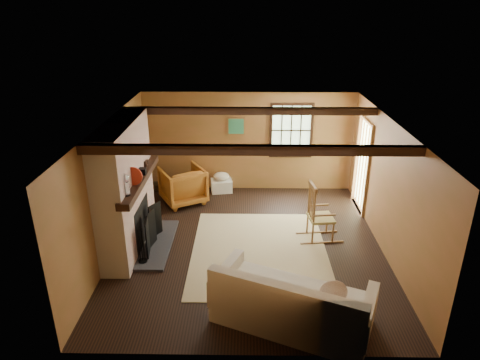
{
  "coord_description": "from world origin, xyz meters",
  "views": [
    {
      "loc": [
        -0.05,
        -7.06,
        4.3
      ],
      "look_at": [
        -0.17,
        0.4,
        1.19
      ],
      "focal_mm": 32.0,
      "sensor_mm": 36.0,
      "label": 1
    }
  ],
  "objects_px": {
    "fireplace": "(127,192)",
    "rocking_chair": "(319,216)",
    "armchair": "(183,185)",
    "sofa": "(291,306)",
    "laundry_basket": "(221,186)"
  },
  "relations": [
    {
      "from": "rocking_chair",
      "to": "armchair",
      "type": "distance_m",
      "value": 3.29
    },
    {
      "from": "fireplace",
      "to": "sofa",
      "type": "height_order",
      "value": "fireplace"
    },
    {
      "from": "rocking_chair",
      "to": "armchair",
      "type": "bearing_deg",
      "value": 53.4
    },
    {
      "from": "sofa",
      "to": "armchair",
      "type": "relative_size",
      "value": 2.63
    },
    {
      "from": "rocking_chair",
      "to": "armchair",
      "type": "height_order",
      "value": "rocking_chair"
    },
    {
      "from": "rocking_chair",
      "to": "laundry_basket",
      "type": "relative_size",
      "value": 2.34
    },
    {
      "from": "fireplace",
      "to": "rocking_chair",
      "type": "bearing_deg",
      "value": 4.83
    },
    {
      "from": "fireplace",
      "to": "sofa",
      "type": "xyz_separation_m",
      "value": [
        2.82,
        -2.14,
        -0.78
      ]
    },
    {
      "from": "fireplace",
      "to": "laundry_basket",
      "type": "height_order",
      "value": "fireplace"
    },
    {
      "from": "sofa",
      "to": "laundry_basket",
      "type": "height_order",
      "value": "sofa"
    },
    {
      "from": "sofa",
      "to": "laundry_basket",
      "type": "bearing_deg",
      "value": 128.04
    },
    {
      "from": "rocking_chair",
      "to": "laundry_basket",
      "type": "bearing_deg",
      "value": 34.87
    },
    {
      "from": "laundry_basket",
      "to": "rocking_chair",
      "type": "bearing_deg",
      "value": -48.07
    },
    {
      "from": "fireplace",
      "to": "laundry_basket",
      "type": "relative_size",
      "value": 4.8
    },
    {
      "from": "laundry_basket",
      "to": "armchair",
      "type": "xyz_separation_m",
      "value": [
        -0.85,
        -0.62,
        0.27
      ]
    }
  ]
}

